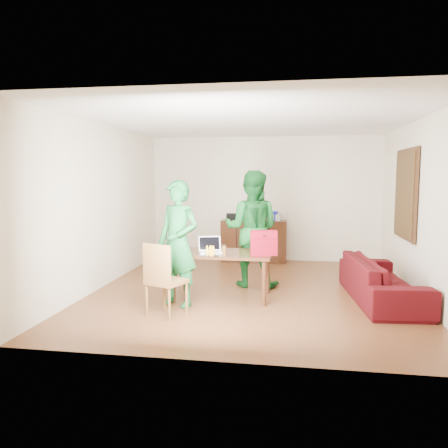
% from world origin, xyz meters
% --- Properties ---
extents(room, '(5.20, 5.70, 2.90)m').
position_xyz_m(room, '(0.01, 0.13, 1.31)').
color(room, '#4B2412').
rests_on(room, ground).
extents(table, '(1.50, 0.85, 0.70)m').
position_xyz_m(table, '(-0.42, -0.44, 0.62)').
color(table, black).
rests_on(table, ground).
extents(chair, '(0.57, 0.56, 0.98)m').
position_xyz_m(chair, '(-1.01, -1.41, 0.29)').
color(chair, brown).
rests_on(chair, ground).
extents(person_near, '(0.77, 0.65, 1.79)m').
position_xyz_m(person_near, '(-0.97, -0.92, 0.90)').
color(person_near, '#145A26').
rests_on(person_near, ground).
extents(person_far, '(1.00, 0.81, 1.94)m').
position_xyz_m(person_far, '(-0.05, 0.37, 0.97)').
color(person_far, '#12521D').
rests_on(person_far, ground).
extents(laptop, '(0.39, 0.33, 0.24)m').
position_xyz_m(laptop, '(-0.57, -0.53, 0.74)').
color(laptop, white).
rests_on(laptop, table).
extents(bananas, '(0.19, 0.14, 0.06)m').
position_xyz_m(bananas, '(-0.52, -0.84, 0.73)').
color(bananas, gold).
rests_on(bananas, table).
extents(bottle, '(0.06, 0.06, 0.18)m').
position_xyz_m(bottle, '(-0.33, -0.79, 0.79)').
color(bottle, '#583414').
rests_on(bottle, table).
extents(red_bag, '(0.41, 0.27, 0.28)m').
position_xyz_m(red_bag, '(0.21, -0.54, 0.84)').
color(red_bag, maroon).
rests_on(red_bag, table).
extents(sofa, '(1.02, 2.20, 0.62)m').
position_xyz_m(sofa, '(1.95, -0.24, 0.31)').
color(sofa, '#340612').
rests_on(sofa, ground).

